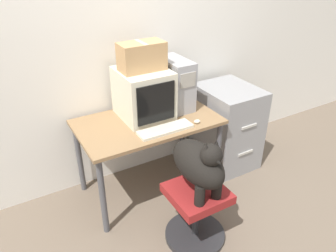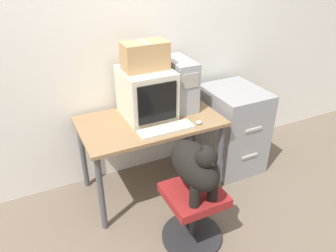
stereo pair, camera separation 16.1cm
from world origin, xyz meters
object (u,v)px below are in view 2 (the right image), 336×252
at_px(dog, 196,165).
at_px(cardboard_box, 145,56).
at_px(crt_monitor, 146,93).
at_px(keyboard, 166,129).
at_px(filing_cabinet, 232,129).
at_px(office_chair, 193,214).
at_px(pc_tower, 179,84).

bearing_deg(dog, cardboard_box, 91.66).
relative_size(crt_monitor, dog, 0.90).
relative_size(keyboard, filing_cabinet, 0.55).
distance_m(crt_monitor, cardboard_box, 0.33).
bearing_deg(dog, filing_cabinet, 40.13).
relative_size(office_chair, dog, 0.93).
xyz_separation_m(dog, filing_cabinet, (0.88, 0.74, -0.30)).
bearing_deg(filing_cabinet, keyboard, -164.39).
bearing_deg(keyboard, pc_tower, 49.51).
xyz_separation_m(keyboard, dog, (-0.01, -0.50, -0.03)).
height_order(office_chair, cardboard_box, cardboard_box).
xyz_separation_m(crt_monitor, cardboard_box, (0.00, 0.00, 0.33)).
relative_size(pc_tower, office_chair, 0.94).
xyz_separation_m(crt_monitor, filing_cabinet, (0.91, -0.08, -0.54)).
xyz_separation_m(crt_monitor, dog, (0.02, -0.83, -0.24)).
bearing_deg(keyboard, office_chair, -90.72).
bearing_deg(cardboard_box, crt_monitor, -90.00).
bearing_deg(pc_tower, dog, -110.16).
xyz_separation_m(keyboard, cardboard_box, (-0.03, 0.33, 0.53)).
bearing_deg(office_chair, keyboard, 89.28).
height_order(keyboard, cardboard_box, cardboard_box).
height_order(crt_monitor, dog, crt_monitor).
xyz_separation_m(pc_tower, filing_cabinet, (0.57, -0.12, -0.55)).
xyz_separation_m(pc_tower, keyboard, (-0.31, -0.36, -0.22)).
bearing_deg(filing_cabinet, office_chair, -140.20).
height_order(crt_monitor, filing_cabinet, crt_monitor).
bearing_deg(crt_monitor, office_chair, -88.32).
bearing_deg(keyboard, filing_cabinet, 15.61).
bearing_deg(crt_monitor, dog, -88.33).
xyz_separation_m(dog, cardboard_box, (-0.02, 0.83, 0.56)).
bearing_deg(pc_tower, cardboard_box, -174.84).
height_order(pc_tower, filing_cabinet, pc_tower).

